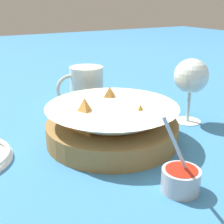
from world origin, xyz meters
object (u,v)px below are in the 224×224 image
sauce_cup (181,179)px  beer_mug (86,88)px  food_basket (112,125)px  wine_glass (191,78)px

sauce_cup → beer_mug: 0.42m
food_basket → sauce_cup: sauce_cup is taller
beer_mug → food_basket: bearing=77.0°
sauce_cup → wine_glass: 0.29m
food_basket → beer_mug: 0.22m
food_basket → beer_mug: size_ratio=2.03×
sauce_cup → beer_mug: size_ratio=0.99×
beer_mug → sauce_cup: bearing=83.2°
food_basket → sauce_cup: size_ratio=2.05×
wine_glass → sauce_cup: bearing=44.9°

